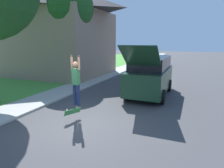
# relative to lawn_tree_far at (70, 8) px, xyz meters

# --- Properties ---
(ground_plane) EXTENTS (120.00, 120.00, 0.00)m
(ground_plane) POSITION_rel_lawn_tree_far_xyz_m (4.96, -7.14, -5.46)
(ground_plane) COLOR #3D3D3F
(lawn) EXTENTS (10.00, 80.00, 0.08)m
(lawn) POSITION_rel_lawn_tree_far_xyz_m (-3.04, -1.14, -5.42)
(lawn) COLOR #478E38
(lawn) RESTS_ON ground_plane
(sidewalk) EXTENTS (1.80, 80.00, 0.10)m
(sidewalk) POSITION_rel_lawn_tree_far_xyz_m (1.36, -1.14, -5.41)
(sidewalk) COLOR #9E9E99
(sidewalk) RESTS_ON ground_plane
(house) EXTENTS (9.72, 8.22, 7.99)m
(house) POSITION_rel_lawn_tree_far_xyz_m (-3.18, 2.28, -1.22)
(house) COLOR #89705B
(house) RESTS_ON lawn
(lawn_tree_far) EXTENTS (3.44, 3.44, 7.14)m
(lawn_tree_far) POSITION_rel_lawn_tree_far_xyz_m (0.00, 0.00, 0.00)
(lawn_tree_far) COLOR brown
(lawn_tree_far) RESTS_ON lawn
(suv_parked) EXTENTS (2.10, 5.40, 2.92)m
(suv_parked) POSITION_rel_lawn_tree_far_xyz_m (6.47, -1.90, -4.29)
(suv_parked) COLOR #193823
(suv_parked) RESTS_ON ground_plane
(car_down_street) EXTENTS (1.95, 4.08, 1.35)m
(car_down_street) POSITION_rel_lawn_tree_far_xyz_m (4.82, 12.75, -4.79)
(car_down_street) COLOR maroon
(car_down_street) RESTS_ON ground_plane
(skateboarder) EXTENTS (0.41, 0.23, 1.97)m
(skateboarder) POSITION_rel_lawn_tree_far_xyz_m (4.52, -6.65, -3.85)
(skateboarder) COLOR #192347
(skateboarder) RESTS_ON ground_plane
(skateboard) EXTENTS (0.31, 0.78, 0.29)m
(skateboard) POSITION_rel_lawn_tree_far_xyz_m (4.46, -6.89, -5.08)
(skateboard) COLOR #337F3D
(skateboard) RESTS_ON ground_plane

